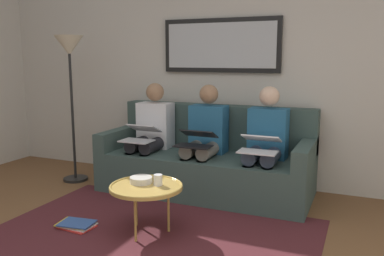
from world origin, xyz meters
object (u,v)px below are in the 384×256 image
object	(u,v)px
framed_mirror	(221,45)
person_right	(151,132)
laptop_white	(260,144)
laptop_black	(196,139)
coffee_table	(146,187)
person_middle	(205,136)
couch	(207,162)
laptop_silver	(141,134)
standing_lamp	(70,62)
cup	(158,180)
bowl	(141,180)
person_left	(266,141)
magazine_stack	(77,224)

from	to	relation	value
framed_mirror	person_right	bearing A→B (deg)	35.53
laptop_white	laptop_black	bearing A→B (deg)	-0.15
coffee_table	person_right	size ratio (longest dim) A/B	0.52
person_middle	person_right	distance (m)	0.64
coffee_table	couch	bearing A→B (deg)	-92.74
laptop_silver	standing_lamp	xyz separation A→B (m)	(0.91, -0.03, 0.74)
couch	standing_lamp	bearing A→B (deg)	9.80
cup	bowl	world-z (taller)	cup
person_left	laptop_black	xyz separation A→B (m)	(0.64, 0.24, 0.01)
bowl	person_middle	world-z (taller)	person_middle
coffee_table	person_left	world-z (taller)	person_left
couch	bowl	size ratio (longest dim) A/B	11.98
framed_mirror	laptop_silver	world-z (taller)	framed_mirror
laptop_black	standing_lamp	size ratio (longest dim) A/B	0.21
laptop_silver	person_left	bearing A→B (deg)	-169.78
person_left	person_middle	xyz separation A→B (m)	(0.64, 0.00, 0.00)
couch	magazine_stack	distance (m)	1.54
framed_mirror	coffee_table	xyz separation A→B (m)	(0.06, 1.61, -1.16)
cup	person_left	xyz separation A→B (m)	(-0.61, -1.10, 0.16)
person_middle	coffee_table	bearing A→B (deg)	87.09
couch	magazine_stack	xyz separation A→B (m)	(0.66, 1.36, -0.29)
coffee_table	standing_lamp	bearing A→B (deg)	-32.49
person_middle	laptop_silver	bearing A→B (deg)	19.82
laptop_silver	person_middle	bearing A→B (deg)	-160.18
coffee_table	person_left	size ratio (longest dim) A/B	0.52
framed_mirror	coffee_table	distance (m)	1.98
cup	person_right	world-z (taller)	person_right
couch	coffee_table	size ratio (longest dim) A/B	3.72
framed_mirror	bowl	distance (m)	1.92
framed_mirror	magazine_stack	bearing A→B (deg)	69.21
coffee_table	laptop_silver	world-z (taller)	laptop_silver
laptop_black	person_right	world-z (taller)	person_right
laptop_white	person_middle	bearing A→B (deg)	-20.58
standing_lamp	person_right	bearing A→B (deg)	-167.67
framed_mirror	coffee_table	size ratio (longest dim) A/B	2.29
framed_mirror	coffee_table	bearing A→B (deg)	87.92
laptop_white	laptop_silver	distance (m)	1.28
person_middle	standing_lamp	size ratio (longest dim) A/B	0.69
couch	cup	world-z (taller)	couch
person_right	magazine_stack	bearing A→B (deg)	89.02
couch	cup	xyz separation A→B (m)	(-0.03, 1.17, 0.14)
couch	framed_mirror	bearing A→B (deg)	-90.00
magazine_stack	standing_lamp	bearing A→B (deg)	-50.77
person_left	laptop_white	xyz separation A→B (m)	(0.00, 0.24, 0.01)
framed_mirror	person_middle	xyz separation A→B (m)	(0.00, 0.46, -0.94)
coffee_table	person_left	bearing A→B (deg)	-121.29
cup	person_left	distance (m)	1.27
cup	person_middle	bearing A→B (deg)	-88.64
person_right	laptop_silver	distance (m)	0.23
standing_lamp	laptop_white	bearing A→B (deg)	178.92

